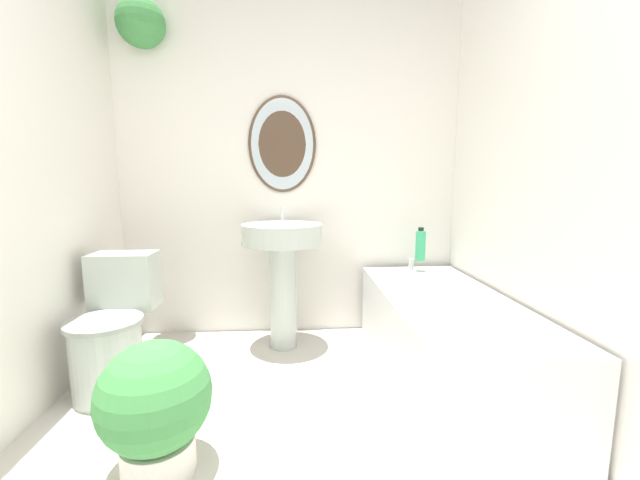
{
  "coord_description": "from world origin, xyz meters",
  "views": [
    {
      "loc": [
        0.03,
        -0.53,
        1.11
      ],
      "look_at": [
        0.15,
        1.42,
        0.81
      ],
      "focal_mm": 22.0,
      "sensor_mm": 36.0,
      "label": 1
    }
  ],
  "objects_px": {
    "toilet": "(113,331)",
    "pedestal_sink": "(283,258)",
    "bathtub": "(445,337)",
    "shampoo_bottle": "(420,245)",
    "potted_plant": "(155,403)"
  },
  "relations": [
    {
      "from": "toilet",
      "to": "bathtub",
      "type": "height_order",
      "value": "toilet"
    },
    {
      "from": "shampoo_bottle",
      "to": "bathtub",
      "type": "bearing_deg",
      "value": -94.33
    },
    {
      "from": "toilet",
      "to": "shampoo_bottle",
      "type": "relative_size",
      "value": 3.06
    },
    {
      "from": "pedestal_sink",
      "to": "potted_plant",
      "type": "bearing_deg",
      "value": -111.45
    },
    {
      "from": "bathtub",
      "to": "shampoo_bottle",
      "type": "bearing_deg",
      "value": 85.67
    },
    {
      "from": "toilet",
      "to": "shampoo_bottle",
      "type": "xyz_separation_m",
      "value": [
        1.84,
        0.57,
        0.35
      ]
    },
    {
      "from": "bathtub",
      "to": "potted_plant",
      "type": "distance_m",
      "value": 1.48
    },
    {
      "from": "toilet",
      "to": "potted_plant",
      "type": "xyz_separation_m",
      "value": [
        0.45,
        -0.66,
        -0.03
      ]
    },
    {
      "from": "shampoo_bottle",
      "to": "potted_plant",
      "type": "distance_m",
      "value": 1.91
    },
    {
      "from": "potted_plant",
      "to": "toilet",
      "type": "bearing_deg",
      "value": 123.89
    },
    {
      "from": "toilet",
      "to": "pedestal_sink",
      "type": "height_order",
      "value": "pedestal_sink"
    },
    {
      "from": "bathtub",
      "to": "shampoo_bottle",
      "type": "height_order",
      "value": "shampoo_bottle"
    },
    {
      "from": "bathtub",
      "to": "pedestal_sink",
      "type": "bearing_deg",
      "value": 149.97
    },
    {
      "from": "pedestal_sink",
      "to": "shampoo_bottle",
      "type": "height_order",
      "value": "pedestal_sink"
    },
    {
      "from": "toilet",
      "to": "shampoo_bottle",
      "type": "distance_m",
      "value": 1.96
    }
  ]
}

